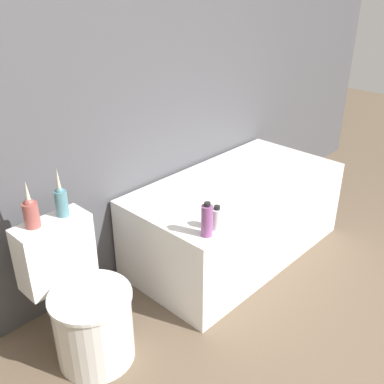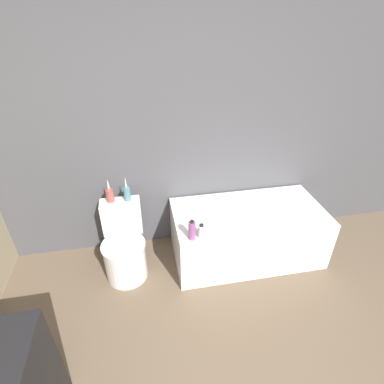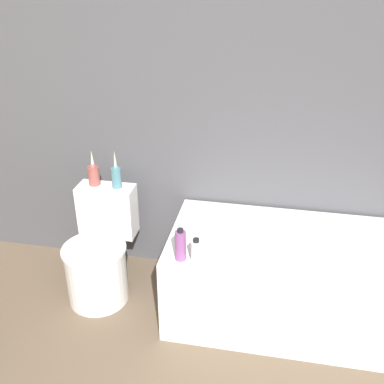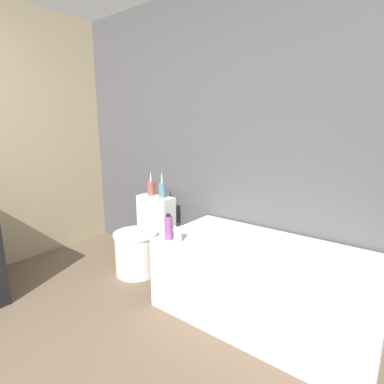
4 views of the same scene
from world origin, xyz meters
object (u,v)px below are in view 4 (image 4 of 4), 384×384
object	(u,v)px
vase_silver	(162,189)
shampoo_bottle_short	(178,233)
bathtub	(263,283)
vase_gold	(151,187)
toilet	(142,242)
shampoo_bottle_tall	(169,227)

from	to	relation	value
vase_silver	shampoo_bottle_short	world-z (taller)	vase_silver
bathtub	vase_silver	world-z (taller)	vase_silver
vase_silver	bathtub	bearing A→B (deg)	-9.80
vase_gold	shampoo_bottle_short	bearing A→B (deg)	-32.95
bathtub	shampoo_bottle_short	size ratio (longest dim) A/B	10.80
toilet	shampoo_bottle_tall	world-z (taller)	shampoo_bottle_tall
vase_gold	vase_silver	size ratio (longest dim) A/B	0.94
vase_gold	shampoo_bottle_short	size ratio (longest dim) A/B	1.73
vase_gold	vase_silver	bearing A→B (deg)	-3.51
shampoo_bottle_short	shampoo_bottle_tall	bearing A→B (deg)	-176.12
bathtub	toilet	distance (m)	1.28
bathtub	toilet	xyz separation A→B (m)	(-1.28, -0.01, 0.01)
toilet	shampoo_bottle_tall	bearing A→B (deg)	-25.04
vase_gold	shampoo_bottle_short	world-z (taller)	vase_gold
vase_gold	vase_silver	world-z (taller)	vase_silver
bathtub	shampoo_bottle_tall	size ratio (longest dim) A/B	7.72
vase_silver	shampoo_bottle_short	bearing A→B (deg)	-38.65
vase_gold	shampoo_bottle_tall	bearing A→B (deg)	-36.38
toilet	vase_silver	distance (m)	0.56
bathtub	vase_silver	size ratio (longest dim) A/B	5.84
bathtub	vase_silver	xyz separation A→B (m)	(-1.20, 0.21, 0.52)
bathtub	shampoo_bottle_short	world-z (taller)	shampoo_bottle_short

